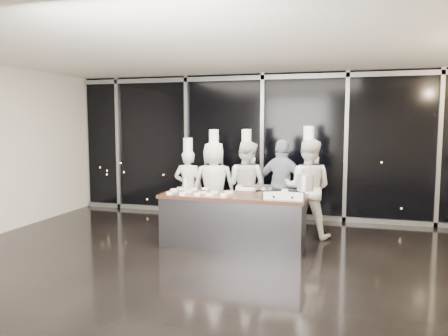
{
  "coord_description": "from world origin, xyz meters",
  "views": [
    {
      "loc": [
        1.9,
        -6.17,
        2.12
      ],
      "look_at": [
        -0.25,
        1.2,
        1.32
      ],
      "focal_mm": 35.0,
      "sensor_mm": 36.0,
      "label": 1
    }
  ],
  "objects_px": {
    "stove": "(285,194)",
    "frying_pan": "(264,187)",
    "chef_center": "(246,185)",
    "chef_left": "(214,185)",
    "demo_counter": "(233,220)",
    "stock_pot": "(305,183)",
    "chef_right": "(308,188)",
    "chef_far_left": "(188,187)",
    "guest": "(282,186)"
  },
  "relations": [
    {
      "from": "stove",
      "to": "frying_pan",
      "type": "relative_size",
      "value": 1.16
    },
    {
      "from": "chef_center",
      "to": "chef_left",
      "type": "bearing_deg",
      "value": 26.31
    },
    {
      "from": "demo_counter",
      "to": "chef_center",
      "type": "xyz_separation_m",
      "value": [
        -0.06,
        1.22,
        0.44
      ]
    },
    {
      "from": "frying_pan",
      "to": "stock_pot",
      "type": "height_order",
      "value": "stock_pot"
    },
    {
      "from": "frying_pan",
      "to": "chef_right",
      "type": "xyz_separation_m",
      "value": [
        0.59,
        1.12,
        -0.15
      ]
    },
    {
      "from": "demo_counter",
      "to": "chef_far_left",
      "type": "xyz_separation_m",
      "value": [
        -1.24,
        1.13,
        0.36
      ]
    },
    {
      "from": "frying_pan",
      "to": "chef_far_left",
      "type": "xyz_separation_m",
      "value": [
        -1.81,
        1.26,
        -0.25
      ]
    },
    {
      "from": "stove",
      "to": "chef_left",
      "type": "bearing_deg",
      "value": 141.86
    },
    {
      "from": "chef_far_left",
      "to": "frying_pan",
      "type": "bearing_deg",
      "value": 137.88
    },
    {
      "from": "frying_pan",
      "to": "chef_far_left",
      "type": "relative_size",
      "value": 0.3
    },
    {
      "from": "stove",
      "to": "stock_pot",
      "type": "relative_size",
      "value": 2.41
    },
    {
      "from": "chef_far_left",
      "to": "chef_right",
      "type": "relative_size",
      "value": 0.88
    },
    {
      "from": "demo_counter",
      "to": "stove",
      "type": "distance_m",
      "value": 1.04
    },
    {
      "from": "stock_pot",
      "to": "chef_right",
      "type": "xyz_separation_m",
      "value": [
        -0.07,
        1.11,
        -0.25
      ]
    },
    {
      "from": "chef_left",
      "to": "guest",
      "type": "height_order",
      "value": "chef_left"
    },
    {
      "from": "demo_counter",
      "to": "frying_pan",
      "type": "relative_size",
      "value": 4.55
    },
    {
      "from": "chef_left",
      "to": "guest",
      "type": "xyz_separation_m",
      "value": [
        1.35,
        0.08,
        0.01
      ]
    },
    {
      "from": "demo_counter",
      "to": "chef_center",
      "type": "height_order",
      "value": "chef_center"
    },
    {
      "from": "stove",
      "to": "chef_left",
      "type": "distance_m",
      "value": 2.0
    },
    {
      "from": "chef_far_left",
      "to": "guest",
      "type": "xyz_separation_m",
      "value": [
        1.9,
        0.05,
        0.09
      ]
    },
    {
      "from": "stock_pot",
      "to": "guest",
      "type": "height_order",
      "value": "guest"
    },
    {
      "from": "stove",
      "to": "chef_right",
      "type": "xyz_separation_m",
      "value": [
        0.26,
        1.1,
        -0.04
      ]
    },
    {
      "from": "frying_pan",
      "to": "chef_left",
      "type": "height_order",
      "value": "chef_left"
    },
    {
      "from": "demo_counter",
      "to": "frying_pan",
      "type": "distance_m",
      "value": 0.85
    },
    {
      "from": "frying_pan",
      "to": "chef_center",
      "type": "relative_size",
      "value": 0.27
    },
    {
      "from": "frying_pan",
      "to": "chef_right",
      "type": "bearing_deg",
      "value": 61.53
    },
    {
      "from": "frying_pan",
      "to": "chef_left",
      "type": "distance_m",
      "value": 1.77
    },
    {
      "from": "stock_pot",
      "to": "demo_counter",
      "type": "bearing_deg",
      "value": 173.98
    },
    {
      "from": "demo_counter",
      "to": "chef_right",
      "type": "xyz_separation_m",
      "value": [
        1.16,
        0.99,
        0.47
      ]
    },
    {
      "from": "demo_counter",
      "to": "frying_pan",
      "type": "xyz_separation_m",
      "value": [
        0.57,
        -0.13,
        0.61
      ]
    },
    {
      "from": "frying_pan",
      "to": "chef_right",
      "type": "relative_size",
      "value": 0.26
    },
    {
      "from": "demo_counter",
      "to": "stock_pot",
      "type": "distance_m",
      "value": 1.42
    },
    {
      "from": "stock_pot",
      "to": "chef_far_left",
      "type": "relative_size",
      "value": 0.14
    },
    {
      "from": "stove",
      "to": "frying_pan",
      "type": "bearing_deg",
      "value": -176.94
    },
    {
      "from": "demo_counter",
      "to": "frying_pan",
      "type": "bearing_deg",
      "value": -13.35
    },
    {
      "from": "stock_pot",
      "to": "frying_pan",
      "type": "bearing_deg",
      "value": -179.54
    },
    {
      "from": "frying_pan",
      "to": "stock_pot",
      "type": "distance_m",
      "value": 0.67
    },
    {
      "from": "chef_far_left",
      "to": "chef_right",
      "type": "bearing_deg",
      "value": 169.37
    },
    {
      "from": "chef_center",
      "to": "guest",
      "type": "bearing_deg",
      "value": -166.71
    },
    {
      "from": "stock_pot",
      "to": "guest",
      "type": "relative_size",
      "value": 0.15
    },
    {
      "from": "frying_pan",
      "to": "chef_left",
      "type": "relative_size",
      "value": 0.27
    },
    {
      "from": "frying_pan",
      "to": "guest",
      "type": "relative_size",
      "value": 0.3
    },
    {
      "from": "stove",
      "to": "frying_pan",
      "type": "distance_m",
      "value": 0.34
    },
    {
      "from": "chef_far_left",
      "to": "guest",
      "type": "relative_size",
      "value": 1.01
    },
    {
      "from": "chef_far_left",
      "to": "chef_right",
      "type": "xyz_separation_m",
      "value": [
        2.4,
        -0.14,
        0.11
      ]
    },
    {
      "from": "chef_left",
      "to": "chef_right",
      "type": "height_order",
      "value": "chef_right"
    },
    {
      "from": "guest",
      "to": "demo_counter",
      "type": "bearing_deg",
      "value": 72.74
    },
    {
      "from": "chef_left",
      "to": "guest",
      "type": "bearing_deg",
      "value": 165.84
    },
    {
      "from": "frying_pan",
      "to": "chef_center",
      "type": "xyz_separation_m",
      "value": [
        -0.62,
        1.35,
        -0.18
      ]
    },
    {
      "from": "chef_left",
      "to": "guest",
      "type": "distance_m",
      "value": 1.35
    }
  ]
}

